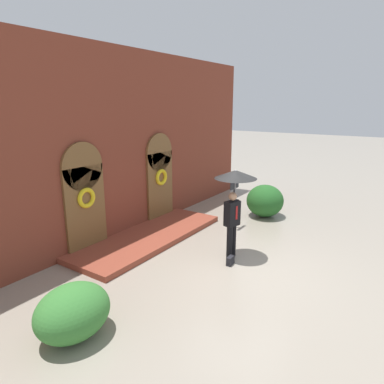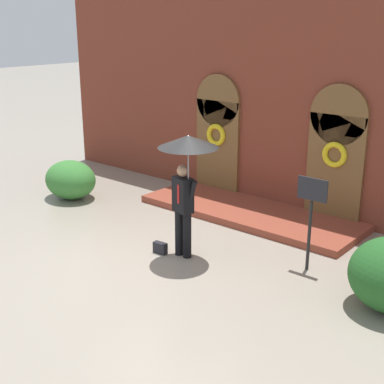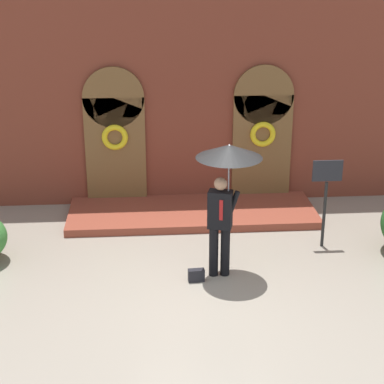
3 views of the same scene
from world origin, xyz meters
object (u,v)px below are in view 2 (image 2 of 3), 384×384
Objects in this scene: person_with_umbrella at (187,160)px; sign_post at (311,209)px; shrub_left at (71,180)px; handbag at (160,248)px.

person_with_umbrella is 2.36m from sign_post.
handbag is at bearing -13.95° from shrub_left.
shrub_left is at bearing -178.20° from sign_post.
shrub_left is (-4.53, 0.80, -1.43)m from person_with_umbrella.
shrub_left reaches higher than handbag.
handbag is 0.16× the size of sign_post.
sign_post reaches higher than shrub_left.
shrub_left is at bearing 162.33° from handbag.
person_with_umbrella reaches higher than shrub_left.
person_with_umbrella is 8.44× the size of handbag.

